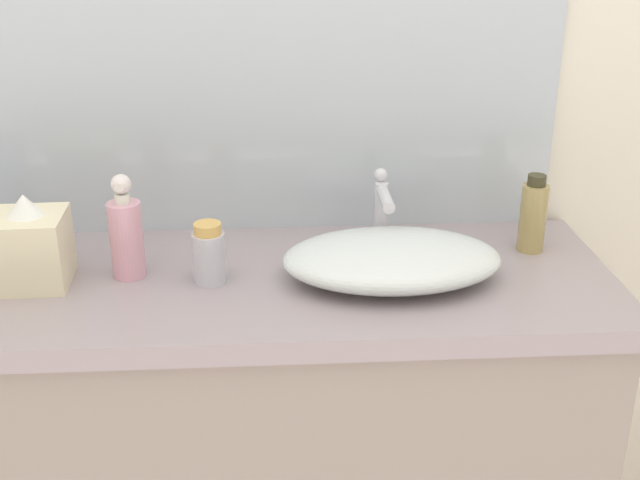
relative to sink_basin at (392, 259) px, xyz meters
The scene contains 8 objects.
bathroom_wall_rear 0.50m from the sink_basin, 119.18° to the left, with size 6.00×0.06×2.60m, color silver.
vanity_counter 0.57m from the sink_basin, behind, with size 1.39×0.50×0.92m.
sink_basin is the anchor object (origin of this frame).
faucet 0.16m from the sink_basin, 90.00° to the left, with size 0.03×0.14×0.16m.
soap_dispenser 0.50m from the sink_basin, behind, with size 0.06×0.06×0.20m.
lotion_bottle 0.34m from the sink_basin, behind, with size 0.06×0.06×0.12m.
perfume_bottle 0.33m from the sink_basin, 21.35° to the left, with size 0.05×0.05×0.16m.
tissue_box 0.67m from the sink_basin, behind, with size 0.14×0.14×0.17m.
Camera 1 is at (-0.04, -0.94, 1.58)m, focal length 45.10 mm.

